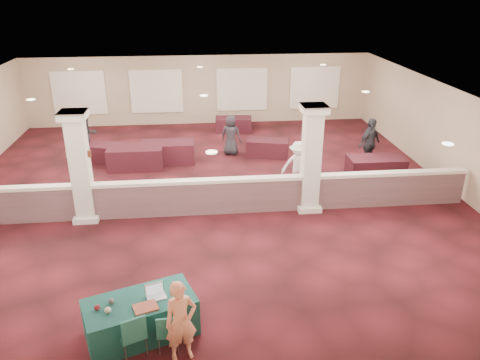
{
  "coord_description": "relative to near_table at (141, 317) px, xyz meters",
  "views": [
    {
      "loc": [
        -0.33,
        -13.88,
        6.39
      ],
      "look_at": [
        0.88,
        -2.0,
        1.25
      ],
      "focal_mm": 35.0,
      "sensor_mm": 36.0,
      "label": 1
    }
  ],
  "objects": [
    {
      "name": "conf_chair_side",
      "position": [
        -0.08,
        -0.58,
        0.16
      ],
      "size": [
        0.61,
        0.61,
        0.94
      ],
      "rotation": [
        0.0,
        0.0,
        0.4
      ],
      "color": "#1E5951",
      "rests_on": "ground"
    },
    {
      "name": "yarn_red",
      "position": [
        -0.73,
        -0.2,
        0.45
      ],
      "size": [
        0.11,
        0.11,
        0.11
      ],
      "primitive_type": "sphere",
      "color": "maroon",
      "rests_on": "near_table"
    },
    {
      "name": "column_left",
      "position": [
        -2.0,
        5.0,
        1.24
      ],
      "size": [
        0.72,
        0.72,
        3.2
      ],
      "color": "silver",
      "rests_on": "ground"
    },
    {
      "name": "laptop_base",
      "position": [
        0.33,
        0.06,
        0.41
      ],
      "size": [
        0.42,
        0.35,
        0.02
      ],
      "primitive_type": "cube",
      "rotation": [
        0.0,
        0.0,
        0.34
      ],
      "color": "silver",
      "rests_on": "near_table"
    },
    {
      "name": "attendee_a",
      "position": [
        -2.96,
        10.5,
        0.41
      ],
      "size": [
        0.87,
        0.81,
        1.61
      ],
      "primitive_type": "imported",
      "rotation": [
        0.0,
        0.0,
        0.67
      ],
      "color": "black",
      "rests_on": "ground"
    },
    {
      "name": "sconce_left",
      "position": [
        -2.28,
        5.0,
        1.6
      ],
      "size": [
        0.12,
        0.12,
        0.18
      ],
      "color": "brown",
      "rests_on": "column_left"
    },
    {
      "name": "far_table_front_left",
      "position": [
        -1.0,
        8.9,
        0.0
      ],
      "size": [
        1.98,
        1.0,
        0.8
      ],
      "primitive_type": "cube",
      "rotation": [
        0.0,
        0.0,
        -0.01
      ],
      "color": "black",
      "rests_on": "ground"
    },
    {
      "name": "wall_right",
      "position": [
        9.5,
        6.5,
        1.2
      ],
      "size": [
        0.04,
        16.0,
        3.2
      ],
      "primitive_type": "cube",
      "color": "gray",
      "rests_on": "ground"
    },
    {
      "name": "laptop_screen",
      "position": [
        0.28,
        0.18,
        0.54
      ],
      "size": [
        0.34,
        0.13,
        0.24
      ],
      "primitive_type": "cube",
      "rotation": [
        0.0,
        0.0,
        0.34
      ],
      "color": "silver",
      "rests_on": "near_table"
    },
    {
      "name": "far_table_back_right",
      "position": [
        4.0,
        9.7,
        -0.07
      ],
      "size": [
        1.75,
        1.16,
        0.65
      ],
      "primitive_type": "cube",
      "rotation": [
        0.0,
        0.0,
        -0.25
      ],
      "color": "black",
      "rests_on": "ground"
    },
    {
      "name": "yarn_grey",
      "position": [
        -0.5,
        -0.04,
        0.45
      ],
      "size": [
        0.11,
        0.11,
        0.11
      ],
      "primitive_type": "sphere",
      "color": "#525257",
      "rests_on": "near_table"
    },
    {
      "name": "conf_chair_main",
      "position": [
        0.54,
        -0.5,
        0.09
      ],
      "size": [
        0.44,
        0.44,
        0.83
      ],
      "rotation": [
        0.0,
        0.0,
        0.06
      ],
      "color": "#1E5951",
      "rests_on": "ground"
    },
    {
      "name": "far_table_back_left",
      "position": [
        -2.07,
        9.7,
        -0.07
      ],
      "size": [
        1.8,
        1.29,
        0.66
      ],
      "primitive_type": "cube",
      "rotation": [
        0.0,
        0.0,
        -0.32
      ],
      "color": "black",
      "rests_on": "ground"
    },
    {
      "name": "far_table_back_center",
      "position": [
        2.95,
        13.0,
        -0.07
      ],
      "size": [
        1.66,
        0.92,
        0.65
      ],
      "primitive_type": "cube",
      "rotation": [
        0.0,
        0.0,
        -0.07
      ],
      "color": "black",
      "rests_on": "ground"
    },
    {
      "name": "ground",
      "position": [
        1.5,
        6.5,
        -0.4
      ],
      "size": [
        16.0,
        16.0,
        0.0
      ],
      "primitive_type": "plane",
      "color": "#471118",
      "rests_on": "ground"
    },
    {
      "name": "column_right",
      "position": [
        4.5,
        5.0,
        1.24
      ],
      "size": [
        0.72,
        0.72,
        3.2
      ],
      "color": "silver",
      "rests_on": "ground"
    },
    {
      "name": "wall_back",
      "position": [
        1.5,
        14.5,
        1.2
      ],
      "size": [
        16.0,
        0.04,
        3.2
      ],
      "primitive_type": "cube",
      "color": "gray",
      "rests_on": "ground"
    },
    {
      "name": "woman",
      "position": [
        0.8,
        -0.7,
        0.41
      ],
      "size": [
        0.67,
        0.54,
        1.61
      ],
      "primitive_type": "imported",
      "rotation": [
        0.0,
        0.0,
        0.31
      ],
      "color": "#EB8F66",
      "rests_on": "ground"
    },
    {
      "name": "sconce_right",
      "position": [
        -1.72,
        5.0,
        1.6
      ],
      "size": [
        0.12,
        0.12,
        0.18
      ],
      "color": "brown",
      "rests_on": "column_left"
    },
    {
      "name": "ceiling",
      "position": [
        1.5,
        6.5,
        2.8
      ],
      "size": [
        16.0,
        16.0,
        0.02
      ],
      "primitive_type": "cube",
      "color": "silver",
      "rests_on": "wall_back"
    },
    {
      "name": "far_table_front_center",
      "position": [
        0.17,
        9.39,
        0.0
      ],
      "size": [
        1.97,
        1.01,
        0.79
      ],
      "primitive_type": "cube",
      "rotation": [
        0.0,
        0.0,
        -0.01
      ],
      "color": "black",
      "rests_on": "ground"
    },
    {
      "name": "screen_glow",
      "position": [
        0.29,
        0.17,
        0.52
      ],
      "size": [
        0.31,
        0.11,
        0.21
      ],
      "primitive_type": "cube",
      "rotation": [
        0.0,
        0.0,
        0.34
      ],
      "color": "silver",
      "rests_on": "near_table"
    },
    {
      "name": "far_table_front_right",
      "position": [
        7.36,
        7.07,
        -0.01
      ],
      "size": [
        1.92,
        0.97,
        0.77
      ],
      "primitive_type": "cube",
      "rotation": [
        0.0,
        0.0,
        -0.01
      ],
      "color": "black",
      "rests_on": "ground"
    },
    {
      "name": "attendee_c",
      "position": [
        7.42,
        8.0,
        0.54
      ],
      "size": [
        1.21,
        1.04,
        1.88
      ],
      "primitive_type": "imported",
      "rotation": [
        0.0,
        0.0,
        0.57
      ],
      "color": "black",
      "rests_on": "ground"
    },
    {
      "name": "near_table",
      "position": [
        0.0,
        0.0,
        0.0
      ],
      "size": [
        2.29,
        1.66,
        0.79
      ],
      "primitive_type": "cube",
      "rotation": [
        0.0,
        0.0,
        0.34
      ],
      "color": "#113E3D",
      "rests_on": "ground"
    },
    {
      "name": "wall_front",
      "position": [
        1.5,
        -1.5,
        1.2
      ],
      "size": [
        16.0,
        0.04,
        3.2
      ],
      "primitive_type": "cube",
      "color": "gray",
      "rests_on": "ground"
    },
    {
      "name": "scissors",
      "position": [
        0.77,
        -0.05,
        0.4
      ],
      "size": [
        0.13,
        0.07,
        0.01
      ],
      "primitive_type": "cube",
      "rotation": [
        0.0,
        0.0,
        0.34
      ],
      "color": "red",
      "rests_on": "near_table"
    },
    {
      "name": "attendee_b",
      "position": [
        4.48,
        6.5,
        0.42
      ],
      "size": [
        1.12,
        0.69,
        1.63
      ],
      "primitive_type": "imported",
      "rotation": [
        0.0,
        0.0,
        -0.21
      ],
      "color": "silver",
      "rests_on": "ground"
    },
    {
      "name": "partition_wall",
      "position": [
        1.5,
        5.0,
        0.17
      ],
      "size": [
        15.6,
        0.28,
        1.1
      ],
      "color": "brown",
      "rests_on": "ground"
    },
    {
      "name": "yarn_cream",
      "position": [
        -0.53,
        -0.3,
        0.46
      ],
      "size": [
        0.12,
        0.12,
        0.12
      ],
      "primitive_type": "sphere",
      "color": "beige",
      "rests_on": "near_table"
    },
    {
      "name": "attendee_d",
      "position": [
        2.59,
        10.0,
        0.39
      ],
      "size": [
        0.88,
        0.66,
        1.58
      ],
      "primitive_type": "imported",
      "rotation": [
        0.0,
        0.0,
        2.8
      ],
      "color": "black",
      "rests_on": "ground"
    },
    {
      "name": "knitting",
      "position": [
        0.14,
        -0.24,
        0.41
      ],
      "size": [
        0.52,
        0.45,
        0.03
      ],
      "primitive_type": "cube",
      "rotation": [
        0.0,
        0.0,
        0.34
      ],
      "color": "#D54722",
      "rests_on": "near_table"
    }
  ]
}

